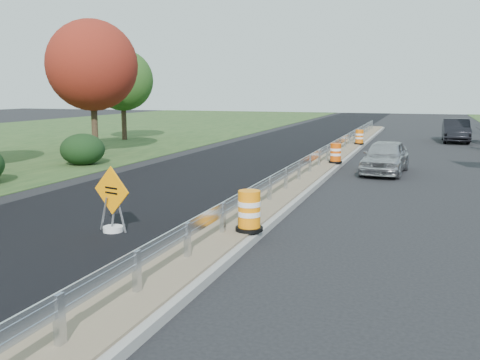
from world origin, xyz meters
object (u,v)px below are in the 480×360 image
(car_dark_mid, at_px, (456,130))
(barrel_median_far, at_px, (359,137))
(caution_sign, at_px, (113,215))
(car_silver, at_px, (385,157))
(barrel_median_mid, at_px, (336,153))
(barrel_median_near, at_px, (249,212))

(car_dark_mid, bearing_deg, barrel_median_far, -134.60)
(caution_sign, relative_size, car_silver, 0.40)
(barrel_median_mid, bearing_deg, barrel_median_far, 90.00)
(barrel_median_mid, bearing_deg, car_silver, -22.55)
(barrel_median_mid, height_order, car_silver, car_silver)
(caution_sign, relative_size, car_dark_mid, 0.35)
(barrel_median_near, height_order, car_dark_mid, car_dark_mid)
(caution_sign, bearing_deg, barrel_median_mid, 91.01)
(caution_sign, xyz_separation_m, car_dark_mid, (9.31, 28.35, 0.36))
(barrel_median_mid, distance_m, barrel_median_far, 9.10)
(car_silver, xyz_separation_m, car_dark_mid, (3.55, 16.10, 0.07))
(caution_sign, distance_m, barrel_median_near, 3.52)
(barrel_median_far, bearing_deg, caution_sign, -98.86)
(barrel_median_near, bearing_deg, car_silver, 79.07)
(barrel_median_far, xyz_separation_m, car_silver, (2.28, -10.05, 0.06))
(caution_sign, distance_m, barrel_median_mid, 13.65)
(caution_sign, xyz_separation_m, barrel_median_far, (3.48, 22.30, 0.23))
(barrel_median_near, xyz_separation_m, car_silver, (2.28, 11.80, 0.02))
(barrel_median_mid, bearing_deg, car_dark_mid, 68.95)
(caution_sign, bearing_deg, barrel_median_far, 96.91)
(barrel_median_mid, height_order, barrel_median_far, barrel_median_mid)
(barrel_median_near, bearing_deg, car_dark_mid, 78.20)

